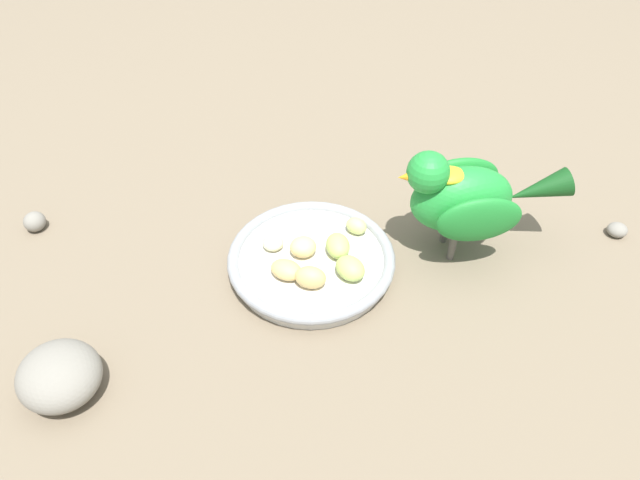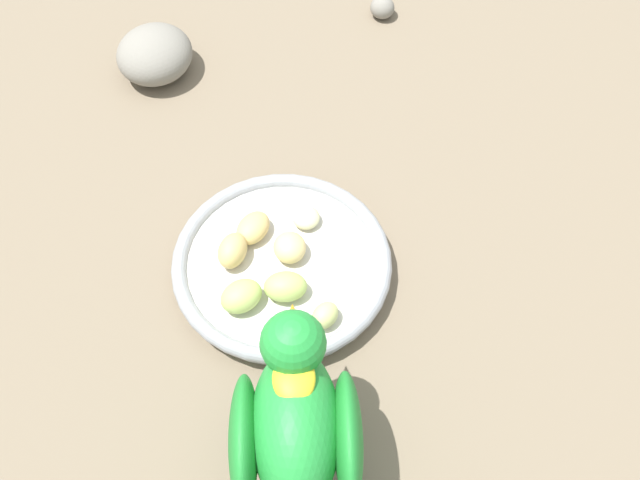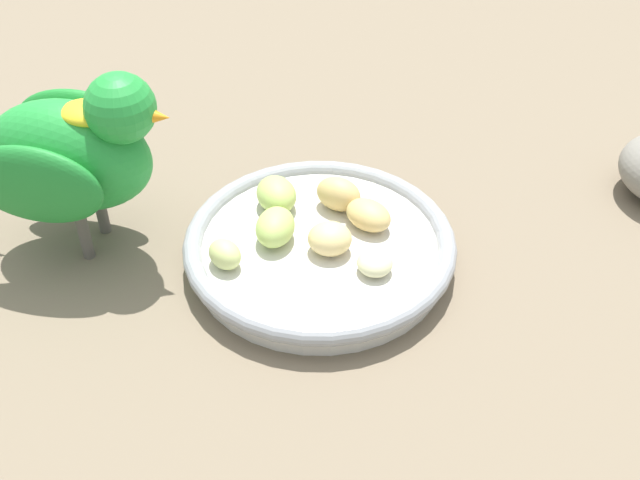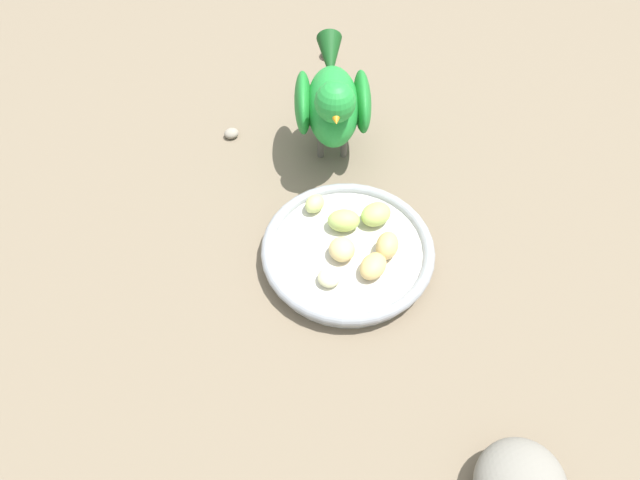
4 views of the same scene
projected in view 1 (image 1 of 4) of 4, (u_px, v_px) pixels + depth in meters
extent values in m
plane|color=#756651|center=(318.00, 271.00, 0.73)|extent=(4.00, 4.00, 0.00)
cylinder|color=beige|center=(313.00, 262.00, 0.73)|extent=(0.19, 0.19, 0.02)
torus|color=#93969B|center=(313.00, 256.00, 0.72)|extent=(0.21, 0.21, 0.01)
ellipsoid|color=tan|center=(286.00, 270.00, 0.69)|extent=(0.03, 0.04, 0.02)
ellipsoid|color=#B2CC66|center=(338.00, 246.00, 0.71)|extent=(0.05, 0.05, 0.03)
ellipsoid|color=#E5C67F|center=(303.00, 247.00, 0.71)|extent=(0.05, 0.05, 0.02)
ellipsoid|color=beige|center=(273.00, 243.00, 0.72)|extent=(0.03, 0.03, 0.02)
ellipsoid|color=#B2CC66|center=(352.00, 266.00, 0.69)|extent=(0.04, 0.05, 0.03)
ellipsoid|color=tan|center=(310.00, 277.00, 0.67)|extent=(0.04, 0.04, 0.03)
ellipsoid|color=#C6D17A|center=(356.00, 226.00, 0.74)|extent=(0.02, 0.03, 0.02)
cylinder|color=#59544C|center=(452.00, 247.00, 0.73)|extent=(0.01, 0.01, 0.04)
cylinder|color=#59544C|center=(445.00, 230.00, 0.75)|extent=(0.01, 0.01, 0.04)
ellipsoid|color=green|center=(461.00, 199.00, 0.70)|extent=(0.13, 0.14, 0.09)
ellipsoid|color=#1E7F2D|center=(479.00, 220.00, 0.67)|extent=(0.08, 0.09, 0.06)
ellipsoid|color=#1E7F2D|center=(459.00, 179.00, 0.73)|extent=(0.08, 0.09, 0.06)
cone|color=#144719|center=(538.00, 190.00, 0.71)|extent=(0.08, 0.09, 0.05)
sphere|color=green|center=(428.00, 172.00, 0.66)|extent=(0.07, 0.07, 0.05)
cone|color=orange|center=(407.00, 177.00, 0.66)|extent=(0.03, 0.03, 0.02)
ellipsoid|color=yellow|center=(449.00, 175.00, 0.67)|extent=(0.05, 0.05, 0.01)
ellipsoid|color=gray|center=(60.00, 376.00, 0.59)|extent=(0.08, 0.09, 0.05)
ellipsoid|color=gray|center=(617.00, 230.00, 0.77)|extent=(0.03, 0.03, 0.02)
ellipsoid|color=gray|center=(447.00, 176.00, 0.86)|extent=(0.03, 0.03, 0.01)
ellipsoid|color=gray|center=(35.00, 222.00, 0.78)|extent=(0.04, 0.04, 0.03)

